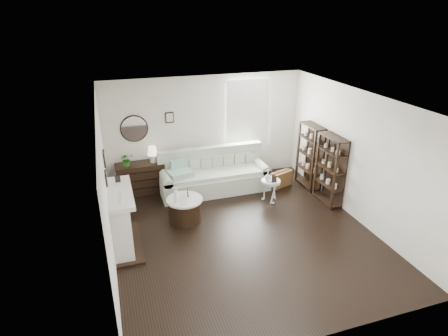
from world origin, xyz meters
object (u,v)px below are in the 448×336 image
object	(u,v)px
sofa	(214,177)
pedestal_table	(271,182)
drum_table	(185,210)
dresser	(141,178)

from	to	relation	value
sofa	pedestal_table	bearing A→B (deg)	-42.61
pedestal_table	drum_table	bearing A→B (deg)	-173.09
pedestal_table	dresser	bearing A→B (deg)	153.78
sofa	dresser	bearing A→B (deg)	167.34
drum_table	pedestal_table	distance (m)	2.11
dresser	pedestal_table	world-z (taller)	dresser
drum_table	pedestal_table	size ratio (longest dim) A/B	1.42
drum_table	pedestal_table	xyz separation A→B (m)	(2.09, 0.25, 0.22)
sofa	dresser	world-z (taller)	sofa
sofa	dresser	xyz separation A→B (m)	(-1.73, 0.39, 0.04)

